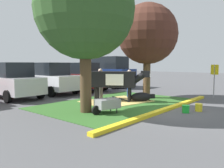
{
  "coord_description": "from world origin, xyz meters",
  "views": [
    {
      "loc": [
        -8.52,
        -4.34,
        1.96
      ],
      "look_at": [
        0.24,
        3.09,
        0.9
      ],
      "focal_mm": 35.73,
      "sensor_mm": 36.0,
      "label": 1
    }
  ],
  "objects": [
    {
      "name": "parking_sign",
      "position": [
        4.79,
        -0.63,
        1.34
      ],
      "size": [
        0.14,
        0.44,
        1.9
      ],
      "color": "#99999E",
      "rests_on": "ground"
    },
    {
      "name": "curb_yellow",
      "position": [
        -0.09,
        -0.15,
        0.06
      ],
      "size": [
        8.8,
        0.24,
        0.12
      ],
      "primitive_type": "cube",
      "color": "yellow",
      "rests_on": "ground"
    },
    {
      "name": "grass_island",
      "position": [
        -0.09,
        2.47,
        0.01
      ],
      "size": [
        7.6,
        4.94,
        0.02
      ],
      "primitive_type": "cube",
      "color": "#2D5B23",
      "rests_on": "ground"
    },
    {
      "name": "ground_plane",
      "position": [
        0.0,
        0.0,
        0.0
      ],
      "size": [
        80.0,
        80.0,
        0.0
      ],
      "primitive_type": "plane",
      "color": "#4C4C4F"
    },
    {
      "name": "suv_dark_grey",
      "position": [
        5.51,
        8.05,
        1.27
      ],
      "size": [
        2.17,
        4.63,
        2.52
      ],
      "color": "navy",
      "rests_on": "ground"
    },
    {
      "name": "bucket_green",
      "position": [
        0.06,
        -0.92,
        0.16
      ],
      "size": [
        0.3,
        0.3,
        0.31
      ],
      "color": "green",
      "rests_on": "ground"
    },
    {
      "name": "sedan_blue",
      "position": [
        2.44,
        7.88,
        0.98
      ],
      "size": [
        2.07,
        4.42,
        2.02
      ],
      "color": "maroon",
      "rests_on": "ground"
    },
    {
      "name": "calf_lying",
      "position": [
        1.13,
        1.85,
        0.24
      ],
      "size": [
        1.24,
        1.04,
        0.48
      ],
      "color": "black",
      "rests_on": "ground"
    },
    {
      "name": "bucket_yellow",
      "position": [
        0.68,
        -1.22,
        0.16
      ],
      "size": [
        0.3,
        0.3,
        0.31
      ],
      "color": "yellow",
      "rests_on": "ground"
    },
    {
      "name": "shade_tree_left",
      "position": [
        -2.47,
        2.17,
        4.02
      ],
      "size": [
        3.89,
        3.89,
        5.99
      ],
      "color": "#4C3823",
      "rests_on": "ground"
    },
    {
      "name": "shade_tree_right",
      "position": [
        2.3,
        2.27,
        3.57
      ],
      "size": [
        3.35,
        3.35,
        5.27
      ],
      "color": "brown",
      "rests_on": "ground"
    },
    {
      "name": "cow_holstein",
      "position": [
        0.24,
        2.9,
        1.14
      ],
      "size": [
        1.89,
        2.89,
        1.6
      ],
      "color": "black",
      "rests_on": "ground"
    },
    {
      "name": "hay_bedding",
      "position": [
        0.24,
        2.79,
        0.03
      ],
      "size": [
        3.6,
        2.97,
        0.04
      ],
      "primitive_type": "cube",
      "rotation": [
        0.0,
        0.0,
        -0.19
      ],
      "color": "tan",
      "rests_on": "ground"
    },
    {
      "name": "person_visitor_near",
      "position": [
        1.78,
        3.1,
        0.86
      ],
      "size": [
        0.34,
        0.53,
        1.61
      ],
      "color": "#23478C",
      "rests_on": "ground"
    },
    {
      "name": "sedan_silver",
      "position": [
        -2.6,
        8.13,
        0.98
      ],
      "size": [
        2.07,
        4.42,
        2.02
      ],
      "color": "silver",
      "rests_on": "ground"
    },
    {
      "name": "wheelbarrow",
      "position": [
        -2.08,
        1.39,
        0.39
      ],
      "size": [
        1.61,
        0.89,
        0.63
      ],
      "color": "gray",
      "rests_on": "ground"
    },
    {
      "name": "person_handler",
      "position": [
        0.4,
        4.06,
        0.91
      ],
      "size": [
        0.52,
        0.34,
        1.68
      ],
      "color": "slate",
      "rests_on": "ground"
    },
    {
      "name": "hatchback_white",
      "position": [
        -0.04,
        8.15,
        0.98
      ],
      "size": [
        2.07,
        4.42,
        2.02
      ],
      "color": "silver",
      "rests_on": "ground"
    }
  ]
}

